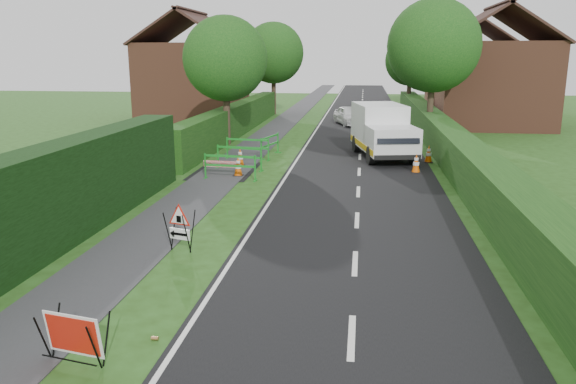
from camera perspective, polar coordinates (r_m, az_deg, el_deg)
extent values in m
plane|color=#244513|center=(12.43, -4.99, -8.39)|extent=(120.00, 120.00, 0.00)
cube|color=black|center=(46.46, 7.51, 7.86)|extent=(6.00, 90.00, 0.02)
cube|color=#2D2D30|center=(46.79, 0.70, 8.02)|extent=(2.00, 90.00, 0.02)
cube|color=black|center=(14.32, -25.06, -6.65)|extent=(1.10, 18.00, 2.50)
cube|color=#14380F|center=(34.39, -5.25, 5.88)|extent=(1.00, 24.00, 1.80)
cube|color=#14380F|center=(27.90, 15.59, 3.60)|extent=(1.20, 50.00, 1.50)
cube|color=brown|center=(43.14, -9.56, 11.00)|extent=(7.00, 7.00, 5.50)
cube|color=#331E19|center=(43.68, -12.05, 15.97)|extent=(4.00, 7.40, 2.58)
cube|color=#331E19|center=(42.66, -7.43, 16.21)|extent=(4.00, 7.40, 2.58)
cube|color=#331E19|center=(43.20, -9.83, 17.55)|extent=(0.25, 7.40, 0.18)
cube|color=brown|center=(40.17, 20.00, 10.19)|extent=(7.00, 7.00, 5.50)
cube|color=#331E19|center=(39.84, 17.92, 15.87)|extent=(4.00, 7.40, 2.58)
cube|color=#331E19|center=(40.57, 22.96, 15.42)|extent=(4.00, 7.40, 2.58)
cube|color=#331E19|center=(40.23, 20.60, 17.21)|extent=(0.25, 7.40, 0.18)
cube|color=brown|center=(54.09, 17.95, 11.05)|extent=(7.00, 7.00, 5.50)
cube|color=#331E19|center=(53.81, 16.36, 15.25)|extent=(4.00, 7.40, 2.58)
cube|color=#331E19|center=(54.42, 20.13, 14.96)|extent=(4.00, 7.40, 2.58)
cube|color=#331E19|center=(54.14, 18.34, 16.27)|extent=(0.25, 7.40, 0.18)
cylinder|color=#2D2116|center=(30.28, -6.23, 7.29)|extent=(0.36, 0.36, 2.62)
sphere|color=#0F3A11|center=(30.09, -6.39, 13.32)|extent=(4.40, 4.40, 4.40)
cylinder|color=#2D2116|center=(33.60, 14.22, 7.89)|extent=(0.36, 0.36, 2.97)
sphere|color=#0F3A11|center=(33.45, 14.60, 14.19)|extent=(5.20, 5.20, 5.20)
cylinder|color=#2D2116|center=(45.91, -1.46, 9.65)|extent=(0.36, 0.36, 2.80)
sphere|color=#0F3A11|center=(45.79, -1.49, 13.95)|extent=(4.80, 4.80, 4.80)
cylinder|color=#2D2116|center=(49.49, 12.15, 9.45)|extent=(0.36, 0.36, 2.45)
sphere|color=#0F3A11|center=(49.38, 12.33, 12.93)|extent=(4.20, 4.20, 4.20)
cylinder|color=black|center=(9.71, -23.65, -13.43)|extent=(0.08, 0.29, 0.82)
cylinder|color=black|center=(9.91, -22.47, -12.76)|extent=(0.08, 0.29, 0.82)
cylinder|color=black|center=(9.15, -19.10, -14.74)|extent=(0.08, 0.29, 0.82)
cylinder|color=black|center=(9.36, -17.95, -13.97)|extent=(0.08, 0.29, 0.82)
cylinder|color=black|center=(9.54, -21.37, -15.63)|extent=(0.99, 0.21, 0.02)
cube|color=white|center=(9.48, -20.97, -13.38)|extent=(1.00, 0.31, 0.71)
cube|color=red|center=(9.47, -21.02, -13.41)|extent=(0.91, 0.27, 0.62)
cylinder|color=black|center=(13.91, -12.13, -3.92)|extent=(0.11, 0.31, 1.01)
cylinder|color=black|center=(14.11, -11.52, -3.64)|extent=(0.11, 0.31, 1.01)
cylinder|color=black|center=(13.61, -10.27, -4.23)|extent=(0.11, 0.31, 1.01)
cylinder|color=black|center=(13.81, -9.67, -3.94)|extent=(0.11, 0.31, 1.01)
cube|color=white|center=(13.86, -10.94, -4.22)|extent=(0.55, 0.18, 0.27)
cube|color=black|center=(13.85, -10.97, -4.23)|extent=(0.39, 0.12, 0.06)
cone|color=black|center=(13.98, -11.70, -4.11)|extent=(0.17, 0.19, 0.16)
cube|color=black|center=(13.74, -11.05, -2.72)|extent=(0.12, 0.05, 0.16)
cube|color=silver|center=(27.31, 9.21, 6.74)|extent=(2.70, 3.67, 1.99)
cube|color=silver|center=(24.94, 10.50, 5.14)|extent=(2.45, 2.52, 1.21)
cube|color=black|center=(23.92, 11.15, 5.47)|extent=(1.82, 0.60, 0.56)
cube|color=#E4B30C|center=(26.26, 7.41, 4.79)|extent=(1.06, 4.99, 0.25)
cube|color=#E4B30C|center=(26.76, 11.79, 4.78)|extent=(1.06, 4.99, 0.25)
cube|color=black|center=(24.06, 11.05, 3.49)|extent=(2.00, 0.53, 0.21)
cylinder|color=black|center=(24.77, 8.39, 3.69)|extent=(0.41, 0.86, 0.82)
cylinder|color=black|center=(25.24, 12.51, 3.70)|extent=(0.41, 0.86, 0.82)
cylinder|color=black|center=(27.97, 6.92, 4.88)|extent=(0.41, 0.86, 0.82)
cylinder|color=black|center=(28.39, 10.61, 4.88)|extent=(0.41, 0.86, 0.82)
cube|color=black|center=(23.49, 12.84, 1.97)|extent=(0.38, 0.38, 0.04)
cone|color=#E05607|center=(23.42, 12.89, 2.92)|extent=(0.32, 0.32, 0.75)
cylinder|color=white|center=(23.42, 12.89, 2.83)|extent=(0.25, 0.25, 0.14)
cylinder|color=white|center=(23.39, 12.91, 3.28)|extent=(0.17, 0.17, 0.10)
cube|color=black|center=(25.89, 14.05, 2.98)|extent=(0.38, 0.38, 0.04)
cone|color=#E05607|center=(25.82, 14.10, 3.84)|extent=(0.32, 0.32, 0.75)
cylinder|color=white|center=(25.82, 14.10, 3.75)|extent=(0.25, 0.25, 0.14)
cylinder|color=white|center=(25.79, 14.12, 4.16)|extent=(0.17, 0.17, 0.10)
cube|color=black|center=(27.86, 11.91, 3.83)|extent=(0.38, 0.38, 0.04)
cone|color=#E05607|center=(27.80, 11.95, 4.64)|extent=(0.32, 0.32, 0.75)
cylinder|color=white|center=(27.80, 11.94, 4.56)|extent=(0.25, 0.25, 0.14)
cylinder|color=white|center=(27.77, 11.96, 4.94)|extent=(0.17, 0.17, 0.10)
cube|color=black|center=(22.37, -5.07, 1.69)|extent=(0.38, 0.38, 0.04)
cone|color=#E05607|center=(22.29, -5.09, 2.68)|extent=(0.32, 0.32, 0.75)
cylinder|color=white|center=(22.30, -5.09, 2.58)|extent=(0.25, 0.25, 0.14)
cylinder|color=white|center=(22.26, -5.10, 3.06)|extent=(0.17, 0.17, 0.10)
cube|color=black|center=(24.37, -4.86, 2.69)|extent=(0.38, 0.38, 0.04)
cone|color=#E05607|center=(24.30, -4.88, 3.60)|extent=(0.32, 0.32, 0.75)
cylinder|color=white|center=(24.30, -4.88, 3.51)|extent=(0.25, 0.25, 0.14)
cylinder|color=white|center=(24.27, -4.89, 3.95)|extent=(0.17, 0.17, 0.10)
cube|color=#178221|center=(21.93, -8.40, 2.63)|extent=(0.05, 0.05, 1.00)
cube|color=#178221|center=(21.31, -3.36, 2.43)|extent=(0.05, 0.05, 1.00)
cube|color=#178221|center=(21.52, -5.94, 3.63)|extent=(2.00, 0.23, 0.08)
cube|color=#178221|center=(21.59, -5.92, 2.66)|extent=(2.00, 0.23, 0.08)
cube|color=#178221|center=(22.03, -8.35, 1.41)|extent=(0.09, 0.35, 0.04)
cube|color=#178221|center=(21.41, -3.34, 1.17)|extent=(0.09, 0.35, 0.04)
cube|color=#178221|center=(23.97, -7.13, 3.61)|extent=(0.06, 0.06, 1.00)
cube|color=#178221|center=(23.11, -2.74, 3.33)|extent=(0.06, 0.06, 1.00)
cube|color=#178221|center=(23.45, -5.00, 4.49)|extent=(1.96, 0.52, 0.08)
cube|color=#178221|center=(23.52, -4.98, 3.60)|extent=(1.96, 0.52, 0.08)
cube|color=#178221|center=(24.06, -7.10, 2.49)|extent=(0.14, 0.35, 0.04)
cube|color=#178221|center=(23.20, -2.73, 2.16)|extent=(0.14, 0.35, 0.04)
cube|color=#178221|center=(26.15, -6.20, 4.48)|extent=(0.06, 0.06, 1.00)
cube|color=#178221|center=(25.48, -2.00, 4.31)|extent=(0.06, 0.06, 1.00)
cube|color=#178221|center=(25.74, -4.14, 5.32)|extent=(1.99, 0.33, 0.08)
cube|color=#178221|center=(25.79, -4.13, 4.51)|extent=(1.99, 0.33, 0.08)
cube|color=#178221|center=(26.23, -6.17, 3.45)|extent=(0.11, 0.35, 0.04)
cube|color=#178221|center=(25.57, -1.99, 3.25)|extent=(0.11, 0.35, 0.04)
cube|color=#178221|center=(25.73, -2.73, 4.39)|extent=(0.06, 0.06, 1.00)
cube|color=#178221|center=(27.54, -1.03, 5.03)|extent=(0.06, 0.06, 1.00)
cube|color=#178221|center=(26.57, -1.86, 5.62)|extent=(0.52, 1.95, 0.08)
cube|color=#178221|center=(26.62, -1.86, 4.83)|extent=(0.52, 1.95, 0.08)
cube|color=#178221|center=(25.81, -2.72, 3.34)|extent=(0.35, 0.14, 0.04)
cube|color=#178221|center=(27.62, -1.03, 4.04)|extent=(0.35, 0.14, 0.04)
cube|color=red|center=(22.62, -6.75, 1.73)|extent=(1.50, 0.13, 0.25)
cylinder|color=#BF7F4C|center=(10.02, -13.37, -14.44)|extent=(0.12, 0.07, 0.07)
imported|color=silver|center=(39.02, 6.27, 7.74)|extent=(2.61, 4.08, 1.29)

